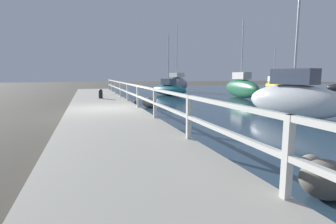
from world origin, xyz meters
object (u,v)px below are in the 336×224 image
(sailboat_green, at_px, (241,87))
(sailboat_white, at_px, (293,98))
(sailboat_teal, at_px, (169,89))
(mooring_bollard, at_px, (101,94))
(sailboat_gray, at_px, (177,83))
(sailboat_yellow, at_px, (273,85))

(sailboat_green, bearing_deg, sailboat_white, -103.15)
(sailboat_white, xyz_separation_m, sailboat_green, (3.61, 9.47, -0.02))
(sailboat_teal, bearing_deg, mooring_bollard, -165.77)
(sailboat_teal, relative_size, sailboat_gray, 0.76)
(sailboat_teal, xyz_separation_m, sailboat_gray, (2.49, 4.96, 0.32))
(mooring_bollard, bearing_deg, sailboat_yellow, 23.35)
(mooring_bollard, relative_size, sailboat_gray, 0.09)
(sailboat_yellow, relative_size, sailboat_green, 0.89)
(sailboat_teal, relative_size, sailboat_yellow, 1.00)
(mooring_bollard, height_order, sailboat_yellow, sailboat_yellow)
(sailboat_yellow, distance_m, sailboat_green, 12.98)
(sailboat_gray, bearing_deg, mooring_bollard, -149.18)
(sailboat_teal, bearing_deg, sailboat_white, -107.48)
(mooring_bollard, distance_m, sailboat_white, 11.49)
(sailboat_gray, bearing_deg, sailboat_green, -92.52)
(sailboat_white, bearing_deg, sailboat_yellow, 37.18)
(mooring_bollard, height_order, sailboat_white, sailboat_white)
(sailboat_teal, relative_size, sailboat_white, 0.64)
(sailboat_teal, bearing_deg, sailboat_yellow, -5.89)
(mooring_bollard, xyz_separation_m, sailboat_yellow, (20.82, 8.99, 0.05))
(sailboat_teal, height_order, sailboat_gray, sailboat_gray)
(sailboat_yellow, height_order, sailboat_gray, sailboat_gray)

